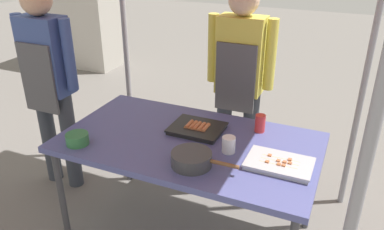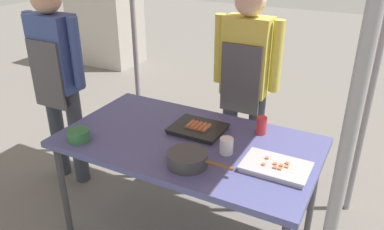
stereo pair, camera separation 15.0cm
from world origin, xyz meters
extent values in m
cube|color=#4C518C|center=(0.00, 0.00, 0.73)|extent=(1.60, 0.90, 0.04)
cylinder|color=#3F3F44|center=(-0.74, -0.39, 0.35)|extent=(0.04, 0.04, 0.71)
cylinder|color=#3F3F44|center=(-0.74, 0.39, 0.35)|extent=(0.04, 0.04, 0.71)
cylinder|color=#3F3F44|center=(0.74, 0.39, 0.35)|extent=(0.04, 0.04, 0.71)
cylinder|color=gray|center=(0.95, -0.80, 1.13)|extent=(0.04, 0.04, 2.27)
cylinder|color=gray|center=(-0.95, 0.80, 1.13)|extent=(0.04, 0.04, 2.27)
cylinder|color=gray|center=(0.95, 0.80, 1.13)|extent=(0.04, 0.04, 2.27)
cube|color=black|center=(0.00, 0.13, 0.76)|extent=(0.33, 0.27, 0.02)
cube|color=black|center=(0.00, 0.13, 0.78)|extent=(0.34, 0.28, 0.01)
cylinder|color=#B7663D|center=(-0.06, 0.13, 0.78)|extent=(0.03, 0.11, 0.03)
cylinder|color=#B7663D|center=(-0.03, 0.13, 0.78)|extent=(0.03, 0.11, 0.03)
cylinder|color=#B7663D|center=(0.00, 0.13, 0.78)|extent=(0.03, 0.11, 0.03)
cylinder|color=#B7663D|center=(0.03, 0.13, 0.78)|extent=(0.03, 0.11, 0.03)
cylinder|color=#B7663D|center=(0.06, 0.13, 0.78)|extent=(0.03, 0.11, 0.03)
cube|color=#ADADB2|center=(0.58, -0.07, 0.76)|extent=(0.35, 0.23, 0.02)
cube|color=#ADADB2|center=(0.58, -0.07, 0.78)|extent=(0.36, 0.24, 0.01)
cylinder|color=tan|center=(0.58, -0.11, 0.78)|extent=(0.21, 0.01, 0.01)
cube|color=#B7663D|center=(0.59, -0.11, 0.78)|extent=(0.02, 0.02, 0.02)
cube|color=#B7663D|center=(0.52, -0.11, 0.78)|extent=(0.02, 0.02, 0.02)
cube|color=#B7663D|center=(0.61, -0.11, 0.78)|extent=(0.02, 0.02, 0.02)
cylinder|color=tan|center=(0.58, -0.07, 0.78)|extent=(0.21, 0.01, 0.01)
cube|color=#B7663D|center=(0.61, -0.07, 0.78)|extent=(0.02, 0.02, 0.02)
cube|color=#B7663D|center=(0.64, -0.07, 0.78)|extent=(0.02, 0.02, 0.02)
cube|color=#B7663D|center=(0.57, -0.07, 0.78)|extent=(0.02, 0.02, 0.02)
cylinder|color=tan|center=(0.58, -0.04, 0.78)|extent=(0.21, 0.01, 0.01)
cube|color=#B7663D|center=(0.52, -0.04, 0.78)|extent=(0.02, 0.02, 0.02)
cube|color=#B7663D|center=(0.63, -0.04, 0.78)|extent=(0.02, 0.02, 0.02)
cylinder|color=#38383A|center=(0.13, -0.26, 0.79)|extent=(0.23, 0.23, 0.08)
cylinder|color=brown|center=(0.33, -0.26, 0.81)|extent=(0.16, 0.02, 0.02)
cylinder|color=#386B33|center=(0.13, -0.26, 0.82)|extent=(0.21, 0.21, 0.01)
cylinder|color=#33723F|center=(-0.60, -0.32, 0.78)|extent=(0.14, 0.14, 0.07)
cylinder|color=white|center=(0.27, -0.04, 0.80)|extent=(0.08, 0.08, 0.10)
cylinder|color=red|center=(0.37, 0.29, 0.81)|extent=(0.07, 0.07, 0.12)
cylinder|color=#333842|center=(-0.02, 0.75, 0.41)|extent=(0.12, 0.12, 0.81)
cylinder|color=#333842|center=(0.20, 0.75, 0.41)|extent=(0.12, 0.12, 0.81)
cube|color=#D8CC4C|center=(0.09, 0.75, 1.10)|extent=(0.34, 0.20, 0.57)
cube|color=#4C4C51|center=(0.09, 0.64, 0.96)|extent=(0.30, 0.02, 0.52)
cylinder|color=#D8CC4C|center=(-0.13, 0.75, 1.13)|extent=(0.08, 0.08, 0.52)
cylinder|color=#D8CC4C|center=(0.31, 0.75, 1.13)|extent=(0.08, 0.08, 0.52)
sphere|color=#D8B293|center=(0.09, 0.75, 1.50)|extent=(0.22, 0.22, 0.22)
cylinder|color=#333842|center=(-1.33, 0.15, 0.41)|extent=(0.12, 0.12, 0.81)
cylinder|color=#333842|center=(-1.11, 0.15, 0.41)|extent=(0.12, 0.12, 0.81)
cube|color=#384C8C|center=(-1.22, 0.15, 1.10)|extent=(0.34, 0.20, 0.58)
cube|color=#4C4C51|center=(-1.22, 0.04, 0.96)|extent=(0.30, 0.02, 0.52)
cylinder|color=#384C8C|center=(-1.44, 0.15, 1.13)|extent=(0.08, 0.08, 0.52)
cylinder|color=#384C8C|center=(-1.00, 0.15, 1.13)|extent=(0.08, 0.08, 0.52)
sphere|color=tan|center=(-1.22, 0.15, 1.50)|extent=(0.22, 0.22, 0.22)
cube|color=#B7B2A8|center=(-3.03, 2.90, 0.93)|extent=(1.01, 0.69, 1.85)
camera|label=1|loc=(0.87, -1.92, 1.93)|focal=36.14mm
camera|label=2|loc=(1.00, -1.86, 1.93)|focal=36.14mm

